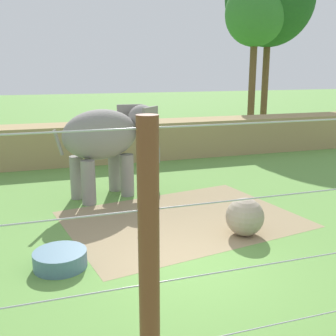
% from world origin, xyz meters
% --- Properties ---
extents(ground_plane, '(120.00, 120.00, 0.00)m').
position_xyz_m(ground_plane, '(0.00, 0.00, 0.00)').
color(ground_plane, '#609342').
extents(dirt_patch, '(6.71, 5.39, 0.01)m').
position_xyz_m(dirt_patch, '(0.85, 2.58, 0.00)').
color(dirt_patch, '#937F5B').
rests_on(dirt_patch, ground).
extents(embankment_wall, '(36.00, 1.80, 1.67)m').
position_xyz_m(embankment_wall, '(0.00, 10.53, 0.83)').
color(embankment_wall, tan).
rests_on(embankment_wall, ground).
extents(elephant, '(3.65, 2.31, 2.85)m').
position_xyz_m(elephant, '(-0.59, 5.38, 1.89)').
color(elephant, gray).
rests_on(elephant, ground).
extents(enrichment_ball, '(0.94, 0.94, 0.94)m').
position_xyz_m(enrichment_ball, '(1.94, 1.10, 0.47)').
color(enrichment_ball, gray).
rests_on(enrichment_ball, ground).
extents(cable_fence, '(12.29, 0.25, 3.54)m').
position_xyz_m(cable_fence, '(0.10, -3.11, 1.78)').
color(cable_fence, brown).
rests_on(cable_fence, ground).
extents(water_tub, '(1.10, 1.10, 0.35)m').
position_xyz_m(water_tub, '(-2.50, 0.78, 0.18)').
color(water_tub, slate).
rests_on(water_tub, ground).
extents(tree_left_of_centre, '(3.73, 3.73, 9.21)m').
position_xyz_m(tree_left_of_centre, '(10.58, 16.31, 7.17)').
color(tree_left_of_centre, brown).
rests_on(tree_left_of_centre, ground).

